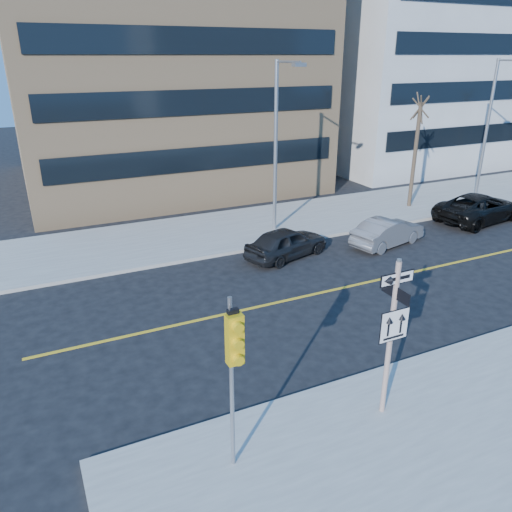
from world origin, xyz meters
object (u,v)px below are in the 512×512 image
parked_car_c (480,208)px  sign_pole (392,330)px  traffic_signal (234,353)px  streetlight_b (492,121)px  parked_car_a (286,243)px  parked_car_b (388,232)px  street_tree_west (420,110)px  streetlight_a (278,137)px

parked_car_c → sign_pole: bearing=117.2°
traffic_signal → streetlight_b: streetlight_b is taller
parked_car_a → streetlight_b: streetlight_b is taller
sign_pole → parked_car_b: bearing=50.3°
parked_car_a → street_tree_west: street_tree_west is taller
sign_pole → parked_car_c: bearing=35.0°
sign_pole → streetlight_a: bearing=73.2°
parked_car_a → streetlight_a: size_ratio=0.50×
parked_car_b → streetlight_a: bearing=33.0°
street_tree_west → parked_car_b: bearing=-140.0°
sign_pole → street_tree_west: (13.00, 13.81, 3.09)m
sign_pole → parked_car_a: (2.88, 10.22, -1.76)m
traffic_signal → streetlight_b: 25.83m
traffic_signal → street_tree_west: (17.00, 13.96, 2.50)m
traffic_signal → parked_car_a: 12.66m
parked_car_a → streetlight_a: streetlight_a is taller
sign_pole → traffic_signal: 4.05m
traffic_signal → streetlight_a: streetlight_a is taller
parked_car_a → street_tree_west: bearing=-86.6°
streetlight_b → street_tree_west: 5.09m
traffic_signal → parked_car_a: (6.88, 10.37, -2.35)m
traffic_signal → streetlight_a: 15.72m
sign_pole → parked_car_a: size_ratio=1.02×
parked_car_a → parked_car_b: (5.02, -0.70, -0.03)m
parked_car_a → streetlight_b: 15.96m
sign_pole → street_tree_west: street_tree_west is taller
sign_pole → parked_car_c: size_ratio=0.75×
parked_car_b → streetlight_a: streetlight_a is taller
traffic_signal → streetlight_b: bearing=31.4°
sign_pole → parked_car_b: (7.89, 9.52, -1.79)m
parked_car_a → street_tree_west: 11.78m
parked_car_c → streetlight_a: streetlight_a is taller
sign_pole → streetlight_a: streetlight_a is taller
parked_car_b → streetlight_b: bearing=-82.8°
parked_car_a → street_tree_west: (10.12, 3.59, 4.84)m
parked_car_b → streetlight_a: 6.79m
streetlight_a → parked_car_b: bearing=-43.9°
parked_car_a → parked_car_c: bearing=-105.7°
parked_car_c → street_tree_west: (-1.70, 3.51, 4.77)m
sign_pole → streetlight_b: 22.48m
parked_car_a → parked_car_c: size_ratio=0.74×
street_tree_west → streetlight_b: bearing=-6.2°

